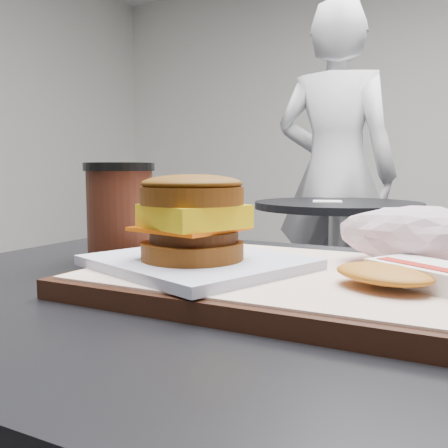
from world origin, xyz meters
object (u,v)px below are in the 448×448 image
breakfast_sandwich (194,229)px  hash_brown (407,274)px  crumpled_wrapper (410,235)px  neighbor_table (336,248)px  serving_tray (289,280)px  coffee_cup (120,210)px  patron (335,175)px

breakfast_sandwich → hash_brown: bearing=5.1°
breakfast_sandwich → crumpled_wrapper: size_ratio=1.73×
hash_brown → neighbor_table: 1.75m
crumpled_wrapper → neighbor_table: (-0.48, 1.56, -0.27)m
serving_tray → coffee_cup: (-0.25, 0.05, 0.06)m
hash_brown → crumpled_wrapper: (-0.01, 0.10, 0.02)m
hash_brown → coffee_cup: coffee_cup is taller
crumpled_wrapper → patron: 2.12m
serving_tray → neighbor_table: bearing=103.2°
hash_brown → patron: size_ratio=0.08×
serving_tray → neighbor_table: size_ratio=0.51×
neighbor_table → crumpled_wrapper: bearing=-72.7°
breakfast_sandwich → neighbor_table: 1.73m
breakfast_sandwich → patron: bearing=101.6°
serving_tray → crumpled_wrapper: crumpled_wrapper is taller
serving_tray → crumpled_wrapper: size_ratio=2.78×
crumpled_wrapper → patron: (-0.62, 2.02, 0.04)m
serving_tray → breakfast_sandwich: breakfast_sandwich is taller
serving_tray → breakfast_sandwich: size_ratio=1.61×
crumpled_wrapper → patron: bearing=107.2°
breakfast_sandwich → crumpled_wrapper: (0.18, 0.12, -0.01)m
serving_tray → hash_brown: bearing=-10.6°
serving_tray → coffee_cup: bearing=168.6°
crumpled_wrapper → patron: size_ratio=0.08×
hash_brown → patron: 2.22m
neighbor_table → patron: bearing=106.7°
coffee_cup → neighbor_table: coffee_cup is taller
neighbor_table → hash_brown: bearing=-73.4°
serving_tray → hash_brown: (0.11, -0.02, 0.02)m
neighbor_table → patron: patron is taller
serving_tray → crumpled_wrapper: bearing=39.9°
hash_brown → neighbor_table: bearing=106.6°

